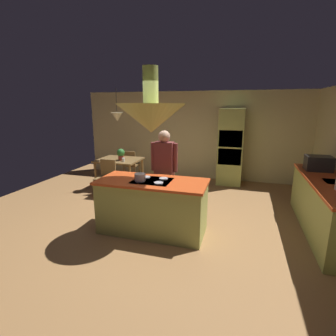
# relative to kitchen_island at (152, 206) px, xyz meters

# --- Properties ---
(ground) EXTENTS (8.16, 8.16, 0.00)m
(ground) POSITION_rel_kitchen_island_xyz_m (0.00, 0.20, -0.46)
(ground) COLOR #9E7042
(wall_back) EXTENTS (6.80, 0.10, 2.55)m
(wall_back) POSITION_rel_kitchen_island_xyz_m (0.00, 3.65, 0.81)
(wall_back) COLOR beige
(wall_back) RESTS_ON ground
(kitchen_island) EXTENTS (1.84, 0.84, 0.94)m
(kitchen_island) POSITION_rel_kitchen_island_xyz_m (0.00, 0.00, 0.00)
(kitchen_island) COLOR #A8B259
(kitchen_island) RESTS_ON ground
(counter_run_right) EXTENTS (0.73, 2.60, 0.92)m
(counter_run_right) POSITION_rel_kitchen_island_xyz_m (2.84, 0.80, 0.00)
(counter_run_right) COLOR #A8B259
(counter_run_right) RESTS_ON ground
(oven_tower) EXTENTS (0.66, 0.62, 2.07)m
(oven_tower) POSITION_rel_kitchen_island_xyz_m (1.10, 3.24, 0.57)
(oven_tower) COLOR #A8B259
(oven_tower) RESTS_ON ground
(dining_table) EXTENTS (1.10, 0.93, 0.76)m
(dining_table) POSITION_rel_kitchen_island_xyz_m (-1.70, 2.10, 0.20)
(dining_table) COLOR brown
(dining_table) RESTS_ON ground
(person_at_island) EXTENTS (0.53, 0.23, 1.69)m
(person_at_island) POSITION_rel_kitchen_island_xyz_m (-0.00, 0.69, 0.51)
(person_at_island) COLOR tan
(person_at_island) RESTS_ON ground
(range_hood) EXTENTS (1.10, 1.10, 1.00)m
(range_hood) POSITION_rel_kitchen_island_xyz_m (0.00, -0.00, 1.51)
(range_hood) COLOR #A8B259
(pendant_light_over_table) EXTENTS (0.32, 0.32, 0.82)m
(pendant_light_over_table) POSITION_rel_kitchen_island_xyz_m (-1.70, 2.10, 1.40)
(pendant_light_over_table) COLOR beige
(chair_facing_island) EXTENTS (0.40, 0.40, 0.87)m
(chair_facing_island) POSITION_rel_kitchen_island_xyz_m (-1.70, 1.41, 0.04)
(chair_facing_island) COLOR brown
(chair_facing_island) RESTS_ON ground
(chair_by_back_wall) EXTENTS (0.40, 0.40, 0.87)m
(chair_by_back_wall) POSITION_rel_kitchen_island_xyz_m (-1.70, 2.79, 0.04)
(chair_by_back_wall) COLOR brown
(chair_by_back_wall) RESTS_ON ground
(potted_plant_on_table) EXTENTS (0.20, 0.20, 0.30)m
(potted_plant_on_table) POSITION_rel_kitchen_island_xyz_m (-1.59, 2.00, 0.46)
(potted_plant_on_table) COLOR #99382D
(potted_plant_on_table) RESTS_ON dining_table
(cup_on_table) EXTENTS (0.07, 0.07, 0.09)m
(cup_on_table) POSITION_rel_kitchen_island_xyz_m (-1.46, 1.87, 0.34)
(cup_on_table) COLOR white
(cup_on_table) RESTS_ON dining_table
(microwave_on_counter) EXTENTS (0.46, 0.36, 0.28)m
(microwave_on_counter) POSITION_rel_kitchen_island_xyz_m (2.84, 1.57, 0.60)
(microwave_on_counter) COLOR #232326
(microwave_on_counter) RESTS_ON counter_run_right
(cooking_pot_on_cooktop) EXTENTS (0.18, 0.18, 0.12)m
(cooking_pot_on_cooktop) POSITION_rel_kitchen_island_xyz_m (-0.16, -0.13, 0.54)
(cooking_pot_on_cooktop) COLOR #B2B2B7
(cooking_pot_on_cooktop) RESTS_ON kitchen_island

